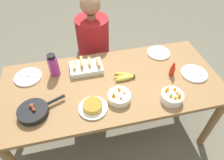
% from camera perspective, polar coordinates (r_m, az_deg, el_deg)
% --- Properties ---
extents(ground_plane, '(14.00, 14.00, 0.00)m').
position_cam_1_polar(ground_plane, '(2.33, -0.00, -13.80)').
color(ground_plane, '#666051').
extents(dining_table, '(1.89, 0.86, 0.76)m').
position_cam_1_polar(dining_table, '(1.79, -0.00, -2.78)').
color(dining_table, olive).
rests_on(dining_table, ground_plane).
extents(banana_bunch, '(0.20, 0.13, 0.04)m').
position_cam_1_polar(banana_bunch, '(1.75, 3.72, 0.98)').
color(banana_bunch, gold).
rests_on(banana_bunch, dining_table).
extents(melon_tray, '(0.29, 0.20, 0.10)m').
position_cam_1_polar(melon_tray, '(1.83, -7.36, 3.69)').
color(melon_tray, silver).
rests_on(melon_tray, dining_table).
extents(skillet, '(0.35, 0.22, 0.08)m').
position_cam_1_polar(skillet, '(1.60, -21.43, -8.31)').
color(skillet, black).
rests_on(skillet, dining_table).
extents(frittata_plate_center, '(0.22, 0.22, 0.06)m').
position_cam_1_polar(frittata_plate_center, '(1.53, -5.48, -7.58)').
color(frittata_plate_center, white).
rests_on(frittata_plate_center, dining_table).
extents(empty_plate_near_front, '(0.23, 0.23, 0.02)m').
position_cam_1_polar(empty_plate_near_front, '(1.94, 22.41, 1.72)').
color(empty_plate_near_front, white).
rests_on(empty_plate_near_front, dining_table).
extents(empty_plate_far_left, '(0.24, 0.24, 0.02)m').
position_cam_1_polar(empty_plate_far_left, '(1.91, -22.84, 0.80)').
color(empty_plate_far_left, white).
rests_on(empty_plate_far_left, dining_table).
extents(empty_plate_far_right, '(0.23, 0.23, 0.02)m').
position_cam_1_polar(empty_plate_far_right, '(2.07, 13.17, 7.56)').
color(empty_plate_far_right, white).
rests_on(empty_plate_far_right, dining_table).
extents(fruit_bowl_mango, '(0.17, 0.17, 0.12)m').
position_cam_1_polar(fruit_bowl_mango, '(1.63, 16.79, -4.48)').
color(fruit_bowl_mango, white).
rests_on(fruit_bowl_mango, dining_table).
extents(fruit_bowl_citrus, '(0.18, 0.18, 0.12)m').
position_cam_1_polar(fruit_bowl_citrus, '(1.57, 2.07, -4.72)').
color(fruit_bowl_citrus, white).
rests_on(fruit_bowl_citrus, dining_table).
extents(water_bottle, '(0.09, 0.09, 0.21)m').
position_cam_1_polar(water_bottle, '(1.80, -16.40, 4.05)').
color(water_bottle, '#992D89').
rests_on(water_bottle, dining_table).
extents(hot_sauce_bottle, '(0.05, 0.05, 0.13)m').
position_cam_1_polar(hot_sauce_bottle, '(1.83, 16.86, 2.80)').
color(hot_sauce_bottle, '#B72814').
rests_on(hot_sauce_bottle, dining_table).
extents(person_figure, '(0.38, 0.38, 1.27)m').
position_cam_1_polar(person_figure, '(2.36, -5.03, 6.39)').
color(person_figure, black).
rests_on(person_figure, ground_plane).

